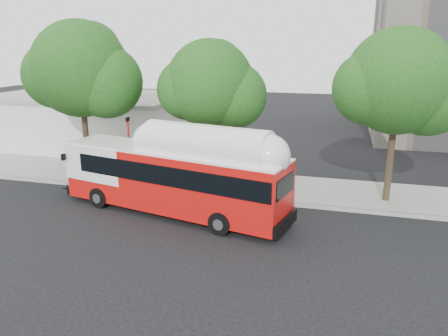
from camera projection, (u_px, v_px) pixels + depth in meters
name	position (u px, v px, depth m)	size (l,w,h in m)	color
ground	(193.00, 226.00, 20.63)	(120.00, 120.00, 0.00)	black
sidewalk	(229.00, 183.00, 26.63)	(60.00, 5.00, 0.15)	gray
curb_strip	(217.00, 197.00, 24.22)	(60.00, 0.30, 0.15)	gray
red_curb_segment	(167.00, 193.00, 24.99)	(10.00, 0.32, 0.16)	maroon
street_tree_left	(88.00, 73.00, 26.17)	(6.67, 5.80, 9.74)	#2D2116
street_tree_mid	(217.00, 87.00, 24.78)	(5.75, 5.00, 8.62)	#2D2116
street_tree_right	(407.00, 86.00, 21.92)	(6.21, 5.40, 9.18)	#2D2116
low_commercial_bldg	(91.00, 120.00, 36.61)	(16.20, 10.20, 4.25)	silver
transit_bus	(174.00, 180.00, 21.67)	(12.96, 5.14, 3.78)	red
signal_pole	(130.00, 152.00, 25.44)	(0.12, 0.40, 4.25)	red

